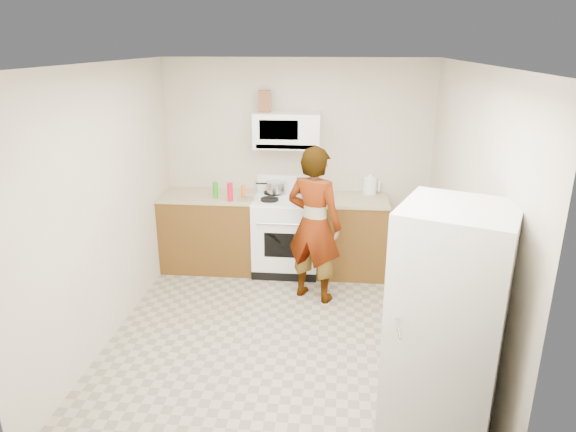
# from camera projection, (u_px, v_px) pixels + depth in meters

# --- Properties ---
(floor) EXTENTS (3.60, 3.60, 0.00)m
(floor) POSITION_uv_depth(u_px,v_px,m) (281.00, 334.00, 4.93)
(floor) COLOR gray
(floor) RESTS_ON ground
(back_wall) EXTENTS (3.20, 0.02, 2.50)m
(back_wall) POSITION_uv_depth(u_px,v_px,m) (297.00, 165.00, 6.21)
(back_wall) COLOR beige
(back_wall) RESTS_ON floor
(right_wall) EXTENTS (0.02, 3.60, 2.50)m
(right_wall) POSITION_uv_depth(u_px,v_px,m) (466.00, 216.00, 4.38)
(right_wall) COLOR beige
(right_wall) RESTS_ON floor
(cabinet_left) EXTENTS (1.12, 0.62, 0.90)m
(cabinet_left) POSITION_uv_depth(u_px,v_px,m) (210.00, 232.00, 6.28)
(cabinet_left) COLOR brown
(cabinet_left) RESTS_ON floor
(counter_left) EXTENTS (1.14, 0.64, 0.03)m
(counter_left) POSITION_uv_depth(u_px,v_px,m) (208.00, 196.00, 6.13)
(counter_left) COLOR tan
(counter_left) RESTS_ON cabinet_left
(cabinet_right) EXTENTS (0.80, 0.62, 0.90)m
(cabinet_right) POSITION_uv_depth(u_px,v_px,m) (351.00, 237.00, 6.13)
(cabinet_right) COLOR brown
(cabinet_right) RESTS_ON floor
(counter_right) EXTENTS (0.82, 0.64, 0.03)m
(counter_right) POSITION_uv_depth(u_px,v_px,m) (353.00, 200.00, 5.98)
(counter_right) COLOR tan
(counter_right) RESTS_ON cabinet_right
(gas_range) EXTENTS (0.76, 0.65, 1.13)m
(gas_range) POSITION_uv_depth(u_px,v_px,m) (286.00, 232.00, 6.18)
(gas_range) COLOR white
(gas_range) RESTS_ON floor
(microwave) EXTENTS (0.76, 0.38, 0.40)m
(microwave) POSITION_uv_depth(u_px,v_px,m) (287.00, 130.00, 5.91)
(microwave) COLOR white
(microwave) RESTS_ON back_wall
(person) EXTENTS (0.72, 0.62, 1.68)m
(person) POSITION_uv_depth(u_px,v_px,m) (314.00, 225.00, 5.38)
(person) COLOR tan
(person) RESTS_ON floor
(fridge) EXTENTS (0.91, 0.91, 1.70)m
(fridge) POSITION_uv_depth(u_px,v_px,m) (447.00, 327.00, 3.44)
(fridge) COLOR white
(fridge) RESTS_ON floor
(kettle) EXTENTS (0.21, 0.21, 0.19)m
(kettle) POSITION_uv_depth(u_px,v_px,m) (370.00, 186.00, 6.14)
(kettle) COLOR white
(kettle) RESTS_ON counter_right
(jug) EXTENTS (0.16, 0.16, 0.24)m
(jug) POSITION_uv_depth(u_px,v_px,m) (265.00, 101.00, 5.87)
(jug) COLOR brown
(jug) RESTS_ON microwave
(saucepan) EXTENTS (0.26, 0.26, 0.12)m
(saucepan) POSITION_uv_depth(u_px,v_px,m) (276.00, 187.00, 6.14)
(saucepan) COLOR #BDBCC1
(saucepan) RESTS_ON gas_range
(tray) EXTENTS (0.26, 0.18, 0.05)m
(tray) POSITION_uv_depth(u_px,v_px,m) (301.00, 198.00, 5.92)
(tray) COLOR white
(tray) RESTS_ON gas_range
(bottle_spray) EXTENTS (0.07, 0.07, 0.21)m
(bottle_spray) POSITION_uv_depth(u_px,v_px,m) (230.00, 192.00, 5.84)
(bottle_spray) COLOR red
(bottle_spray) RESTS_ON counter_left
(bottle_hot_sauce) EXTENTS (0.06, 0.06, 0.15)m
(bottle_hot_sauce) POSITION_uv_depth(u_px,v_px,m) (243.00, 192.00, 5.97)
(bottle_hot_sauce) COLOR orange
(bottle_hot_sauce) RESTS_ON counter_left
(bottle_green_cap) EXTENTS (0.06, 0.06, 0.19)m
(bottle_green_cap) POSITION_uv_depth(u_px,v_px,m) (215.00, 190.00, 5.96)
(bottle_green_cap) COLOR #228B19
(bottle_green_cap) RESTS_ON counter_left
(pot_lid) EXTENTS (0.27, 0.27, 0.01)m
(pot_lid) POSITION_uv_depth(u_px,v_px,m) (247.00, 199.00, 5.95)
(pot_lid) COLOR silver
(pot_lid) RESTS_ON counter_left
(broom) EXTENTS (0.24, 0.15, 1.19)m
(broom) POSITION_uv_depth(u_px,v_px,m) (429.00, 243.00, 5.53)
(broom) COLOR silver
(broom) RESTS_ON floor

